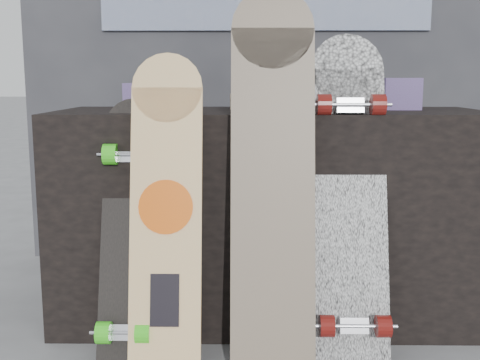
{
  "coord_description": "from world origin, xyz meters",
  "views": [
    {
      "loc": [
        -0.09,
        -1.77,
        0.92
      ],
      "look_at": [
        -0.11,
        0.2,
        0.58
      ],
      "focal_mm": 45.0,
      "sensor_mm": 36.0,
      "label": 1
    }
  ],
  "objects_px": {
    "longboard_geisha": "(166,203)",
    "longboard_cascadia": "(350,190)",
    "longboard_celtic": "(273,168)",
    "skateboard_dark": "(130,225)",
    "vendor_table": "(270,214)"
  },
  "relations": [
    {
      "from": "longboard_geisha",
      "to": "longboard_cascadia",
      "type": "relative_size",
      "value": 0.94
    },
    {
      "from": "longboard_celtic",
      "to": "longboard_cascadia",
      "type": "bearing_deg",
      "value": 19.69
    },
    {
      "from": "longboard_celtic",
      "to": "vendor_table",
      "type": "bearing_deg",
      "value": 88.7
    },
    {
      "from": "longboard_geisha",
      "to": "longboard_celtic",
      "type": "distance_m",
      "value": 0.36
    },
    {
      "from": "longboard_geisha",
      "to": "skateboard_dark",
      "type": "distance_m",
      "value": 0.18
    },
    {
      "from": "skateboard_dark",
      "to": "longboard_celtic",
      "type": "bearing_deg",
      "value": -8.72
    },
    {
      "from": "vendor_table",
      "to": "skateboard_dark",
      "type": "relative_size",
      "value": 1.87
    },
    {
      "from": "vendor_table",
      "to": "longboard_cascadia",
      "type": "bearing_deg",
      "value": -51.74
    },
    {
      "from": "longboard_cascadia",
      "to": "skateboard_dark",
      "type": "relative_size",
      "value": 1.26
    },
    {
      "from": "longboard_cascadia",
      "to": "longboard_celtic",
      "type": "bearing_deg",
      "value": -160.31
    },
    {
      "from": "vendor_table",
      "to": "longboard_celtic",
      "type": "height_order",
      "value": "longboard_celtic"
    },
    {
      "from": "longboard_celtic",
      "to": "longboard_geisha",
      "type": "bearing_deg",
      "value": 179.67
    },
    {
      "from": "longboard_geisha",
      "to": "vendor_table",
      "type": "bearing_deg",
      "value": 49.6
    },
    {
      "from": "vendor_table",
      "to": "longboard_geisha",
      "type": "xyz_separation_m",
      "value": [
        -0.35,
        -0.41,
        0.13
      ]
    },
    {
      "from": "longboard_celtic",
      "to": "skateboard_dark",
      "type": "distance_m",
      "value": 0.52
    }
  ]
}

